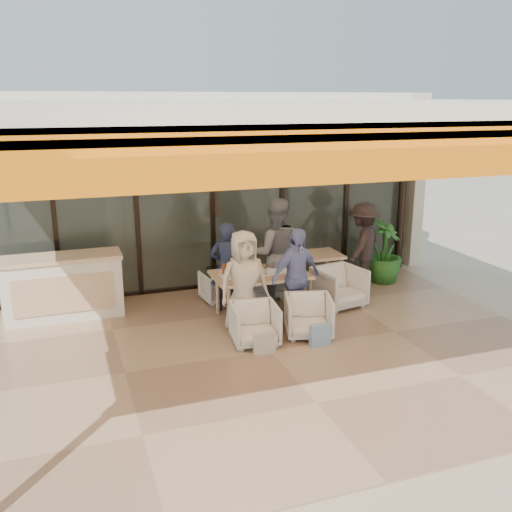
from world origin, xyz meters
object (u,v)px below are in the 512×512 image
at_px(chair_far_right, 264,276).
at_px(diner_navy, 227,268).
at_px(diner_periwinkle, 296,277).
at_px(potted_palm, 384,251).
at_px(side_table, 320,259).
at_px(side_chair, 339,285).
at_px(standing_woman, 363,246).
at_px(chair_near_right, 309,314).
at_px(diner_cream, 244,282).
at_px(dining_table, 260,277).
at_px(chair_near_left, 255,322).
at_px(host_counter, 63,287).
at_px(diner_grey, 275,253).
at_px(chair_far_left, 219,285).

distance_m(chair_far_right, diner_navy, 1.05).
bearing_deg(diner_periwinkle, potted_palm, 12.98).
height_order(side_table, side_chair, side_chair).
relative_size(chair_far_right, standing_woman, 0.46).
distance_m(chair_near_right, diner_cream, 1.07).
bearing_deg(diner_cream, dining_table, 44.41).
bearing_deg(side_table, standing_woman, 1.40).
bearing_deg(chair_near_left, chair_near_right, 6.41).
bearing_deg(chair_far_right, diner_navy, 44.21).
bearing_deg(chair_near_right, potted_palm, 54.12).
relative_size(dining_table, diner_navy, 1.00).
xyz_separation_m(host_counter, diner_grey, (3.39, -0.55, 0.40)).
relative_size(dining_table, chair_far_right, 2.03).
distance_m(chair_near_left, side_chair, 2.09).
height_order(chair_near_left, chair_near_right, chair_near_right).
height_order(chair_far_right, diner_cream, diner_cream).
bearing_deg(chair_near_right, chair_far_left, 130.18).
distance_m(dining_table, diner_cream, 0.62).
bearing_deg(side_table, diner_periwinkle, -129.42).
xyz_separation_m(chair_near_right, side_table, (1.00, 1.72, 0.30)).
distance_m(chair_far_left, diner_periwinkle, 1.70).
xyz_separation_m(chair_far_left, diner_periwinkle, (0.84, -1.40, 0.48)).
bearing_deg(chair_near_left, diner_grey, 65.45).
xyz_separation_m(host_counter, diner_cream, (2.55, -1.45, 0.25)).
xyz_separation_m(chair_far_right, chair_near_right, (0.00, -1.90, -0.03)).
bearing_deg(host_counter, side_table, -3.01).
height_order(dining_table, side_chair, dining_table).
xyz_separation_m(chair_far_right, standing_woman, (1.86, -0.16, 0.44)).
xyz_separation_m(chair_near_right, diner_grey, (0.00, 1.40, 0.59)).
bearing_deg(dining_table, chair_near_right, -65.87).
distance_m(host_counter, chair_far_right, 3.39).
distance_m(diner_navy, diner_cream, 0.90).
height_order(chair_near_left, diner_cream, diner_cream).
distance_m(chair_near_left, diner_grey, 1.74).
height_order(diner_grey, standing_woman, diner_grey).
distance_m(host_counter, potted_palm, 5.80).
height_order(chair_near_left, potted_palm, potted_palm).
distance_m(dining_table, chair_far_right, 1.08).
distance_m(diner_grey, potted_palm, 2.48).
bearing_deg(diner_periwinkle, chair_far_left, 104.33).
bearing_deg(chair_near_left, dining_table, 73.12).
bearing_deg(chair_near_right, diner_navy, 137.30).
bearing_deg(potted_palm, side_table, -173.94).
height_order(diner_cream, standing_woman, standing_woman).
height_order(diner_periwinkle, side_chair, diner_periwinkle).
bearing_deg(diner_cream, chair_near_left, -93.53).
xyz_separation_m(diner_grey, side_chair, (1.00, -0.43, -0.55)).
bearing_deg(potted_palm, chair_far_left, 179.51).
xyz_separation_m(diner_periwinkle, potted_palm, (2.41, 1.37, -0.15)).
height_order(chair_near_left, diner_periwinkle, diner_periwinkle).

